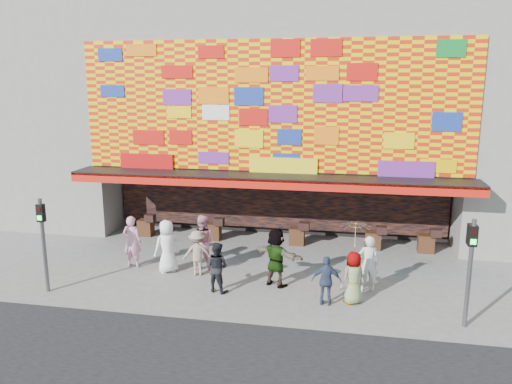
% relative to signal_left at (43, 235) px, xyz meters
% --- Properties ---
extents(ground, '(90.00, 90.00, 0.00)m').
position_rel_signal_left_xyz_m(ground, '(6.20, 1.50, -1.86)').
color(ground, slate).
rests_on(ground, ground).
extents(shop_building, '(15.20, 9.40, 10.00)m').
position_rel_signal_left_xyz_m(shop_building, '(6.20, 9.68, 3.37)').
color(shop_building, gray).
rests_on(shop_building, ground).
extents(neighbor_left, '(11.00, 8.00, 12.00)m').
position_rel_signal_left_xyz_m(neighbor_left, '(-6.80, 9.50, 4.14)').
color(neighbor_left, gray).
rests_on(neighbor_left, ground).
extents(signal_left, '(0.22, 0.20, 3.00)m').
position_rel_signal_left_xyz_m(signal_left, '(0.00, 0.00, 0.00)').
color(signal_left, '#59595B').
rests_on(signal_left, ground).
extents(signal_right, '(0.22, 0.20, 3.00)m').
position_rel_signal_left_xyz_m(signal_right, '(12.40, 0.00, 0.00)').
color(signal_right, '#59595B').
rests_on(signal_right, ground).
extents(ped_a, '(1.06, 1.04, 1.85)m').
position_rel_signal_left_xyz_m(ped_a, '(3.12, 2.29, -0.94)').
color(ped_a, white).
rests_on(ped_a, ground).
extents(ped_b, '(0.70, 0.47, 1.87)m').
position_rel_signal_left_xyz_m(ped_b, '(1.73, 2.52, -0.93)').
color(ped_b, pink).
rests_on(ped_b, ground).
extents(ped_c, '(0.92, 0.81, 1.60)m').
position_rel_signal_left_xyz_m(ped_c, '(5.23, 1.02, -1.06)').
color(ped_c, black).
rests_on(ped_c, ground).
extents(ped_d, '(1.14, 0.86, 1.56)m').
position_rel_signal_left_xyz_m(ped_d, '(4.22, 2.22, -1.08)').
color(ped_d, gray).
rests_on(ped_d, ground).
extents(ped_e, '(0.89, 0.39, 1.50)m').
position_rel_signal_left_xyz_m(ped_e, '(8.65, 0.66, -1.11)').
color(ped_e, '#34405B').
rests_on(ped_e, ground).
extents(ped_f, '(1.85, 1.26, 1.91)m').
position_rel_signal_left_xyz_m(ped_f, '(6.99, 1.81, -0.90)').
color(ped_f, gray).
rests_on(ped_f, ground).
extents(ped_g, '(0.93, 0.87, 1.59)m').
position_rel_signal_left_xyz_m(ped_g, '(9.43, 0.93, -1.06)').
color(ped_g, gray).
rests_on(ped_g, ground).
extents(ped_h, '(0.70, 0.50, 1.82)m').
position_rel_signal_left_xyz_m(ped_h, '(9.88, 1.89, -0.95)').
color(ped_h, silver).
rests_on(ped_h, ground).
extents(ped_i, '(1.01, 0.83, 1.94)m').
position_rel_signal_left_xyz_m(ped_i, '(4.21, 2.86, -0.89)').
color(ped_i, pink).
rests_on(ped_i, ground).
extents(parasol, '(0.96, 0.97, 1.76)m').
position_rel_signal_left_xyz_m(parasol, '(9.43, 0.93, 0.24)').
color(parasol, '#D3C685').
rests_on(parasol, ground).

